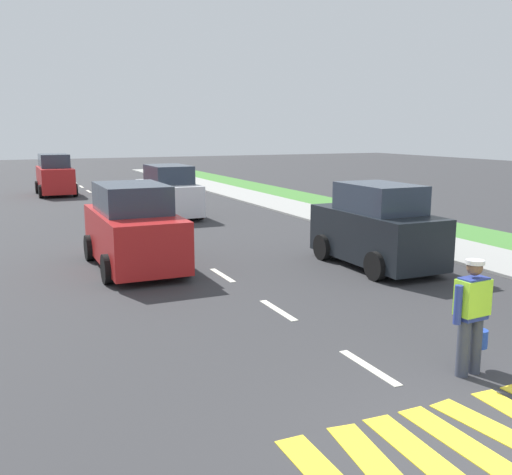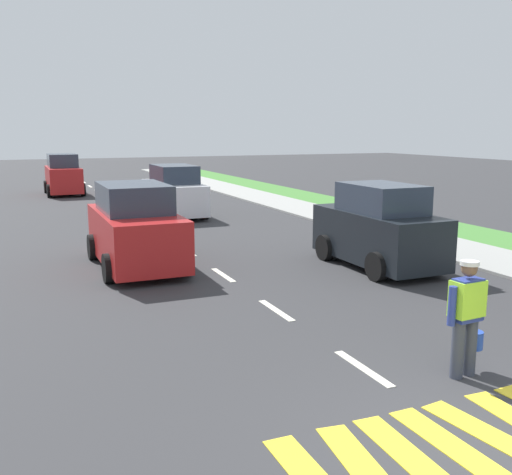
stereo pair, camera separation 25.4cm
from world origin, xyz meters
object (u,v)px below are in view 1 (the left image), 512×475
(car_oncoming_lead, at_px, (133,229))
(car_parked_curbside, at_px, (377,228))
(car_outgoing_far, at_px, (168,193))
(road_worker, at_px, (472,311))
(car_oncoming_third, at_px, (55,176))

(car_oncoming_lead, xyz_separation_m, car_parked_curbside, (5.62, -2.42, -0.00))
(car_outgoing_far, bearing_deg, road_worker, -91.13)
(car_oncoming_third, xyz_separation_m, car_outgoing_far, (3.35, -10.06, -0.05))
(car_outgoing_far, distance_m, car_parked_curbside, 10.88)
(car_outgoing_far, bearing_deg, car_oncoming_lead, -111.44)
(car_outgoing_far, bearing_deg, car_oncoming_third, 108.41)
(car_outgoing_far, relative_size, car_parked_curbside, 1.10)
(car_outgoing_far, distance_m, car_oncoming_lead, 8.80)
(road_worker, height_order, car_outgoing_far, car_outgoing_far)
(road_worker, xyz_separation_m, car_parked_curbside, (2.73, 6.04, 0.05))
(car_oncoming_lead, relative_size, car_parked_curbside, 1.11)
(road_worker, xyz_separation_m, car_oncoming_third, (-3.02, 26.71, 0.07))
(car_oncoming_third, bearing_deg, car_oncoming_lead, -89.58)
(car_outgoing_far, relative_size, car_oncoming_lead, 1.00)
(car_oncoming_third, height_order, car_oncoming_lead, car_oncoming_third)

